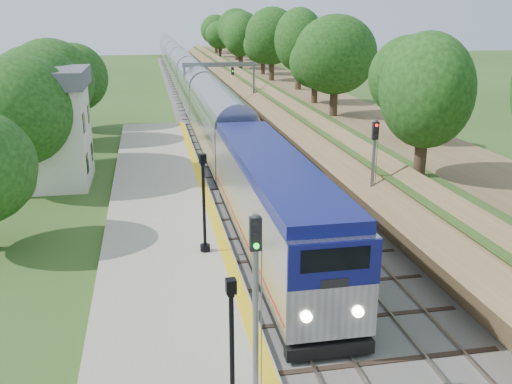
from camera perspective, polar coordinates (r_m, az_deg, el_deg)
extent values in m
cube|color=#4C4944|center=(72.17, -4.50, 8.26)|extent=(9.50, 170.00, 0.12)
cube|color=gray|center=(71.91, -6.68, 8.27)|extent=(0.08, 170.00, 0.16)
cube|color=gray|center=(72.02, -5.53, 8.32)|extent=(0.08, 170.00, 0.16)
cube|color=gray|center=(72.29, -3.48, 8.41)|extent=(0.08, 170.00, 0.16)
cube|color=gray|center=(72.49, -2.34, 8.45)|extent=(0.08, 170.00, 0.16)
cube|color=#A9A088|center=(29.16, -8.94, -5.76)|extent=(6.40, 68.00, 0.38)
cube|color=gold|center=(29.27, -3.36, -5.06)|extent=(0.55, 68.00, 0.01)
cube|color=brown|center=(73.58, 2.95, 9.60)|extent=(9.00, 170.00, 3.00)
cube|color=brown|center=(72.79, -0.08, 9.38)|extent=(4.47, 170.00, 4.54)
cylinder|color=#332316|center=(72.90, 1.81, 11.77)|extent=(0.60, 0.60, 2.62)
sphere|color=#14340E|center=(72.63, 1.84, 14.56)|extent=(5.70, 5.70, 5.70)
cylinder|color=#332316|center=(122.06, -3.40, 14.06)|extent=(0.60, 0.60, 2.62)
sphere|color=#14340E|center=(121.89, -3.43, 15.73)|extent=(5.70, 5.70, 5.70)
cube|color=silver|center=(42.46, -21.87, 5.11)|extent=(8.00, 6.00, 6.80)
cube|color=#53555A|center=(41.87, -22.49, 10.45)|extent=(8.60, 6.60, 1.20)
cube|color=black|center=(40.47, -16.50, 2.76)|extent=(0.05, 1.10, 1.30)
cube|color=black|center=(43.95, -16.09, 3.93)|extent=(0.05, 1.10, 1.30)
cube|color=black|center=(39.88, -16.85, 6.65)|extent=(0.05, 1.10, 1.30)
cube|color=black|center=(43.41, -16.40, 7.52)|extent=(0.05, 1.10, 1.30)
cylinder|color=slate|center=(66.50, -7.12, 10.04)|extent=(0.24, 0.24, 6.20)
cylinder|color=slate|center=(67.48, -0.22, 10.28)|extent=(0.24, 0.24, 6.20)
cube|color=slate|center=(66.57, -3.69, 12.61)|extent=(8.40, 0.25, 0.50)
cube|color=black|center=(66.23, -5.86, 11.88)|extent=(0.30, 0.20, 0.90)
cube|color=black|center=(66.69, -2.36, 11.99)|extent=(0.30, 0.20, 0.90)
cylinder|color=#332316|center=(38.78, -19.66, 0.94)|extent=(0.60, 0.60, 2.45)
sphere|color=#14340E|center=(38.02, -20.17, 5.75)|extent=(5.32, 5.32, 5.32)
cylinder|color=#332316|center=(54.20, -17.28, 5.68)|extent=(0.60, 0.60, 2.45)
sphere|color=#14340E|center=(53.67, -17.60, 9.16)|extent=(5.32, 5.32, 5.32)
cube|color=black|center=(28.67, 1.57, -5.07)|extent=(2.95, 18.46, 0.64)
cube|color=#B7BAC1|center=(27.92, 1.61, -1.02)|extent=(3.20, 19.23, 3.63)
cube|color=navy|center=(27.33, 1.64, 3.06)|extent=(3.08, 18.46, 0.47)
cube|color=navy|center=(18.89, 7.89, -7.24)|extent=(3.17, 0.10, 1.60)
cube|color=black|center=(18.76, 7.96, -6.70)|extent=(2.35, 0.06, 0.80)
cube|color=#AD1015|center=(28.33, 1.58, -3.37)|extent=(3.22, 18.85, 0.11)
cube|color=#B7BAC1|center=(47.99, -3.73, 6.38)|extent=(3.20, 21.37, 4.17)
cube|color=#B7BAC1|center=(69.57, -6.01, 9.79)|extent=(3.20, 21.37, 4.17)
cube|color=#B7BAC1|center=(91.33, -7.23, 11.57)|extent=(3.20, 21.37, 4.17)
cube|color=#B7BAC1|center=(113.17, -7.98, 12.67)|extent=(3.20, 21.37, 4.17)
cube|color=#B7BAC1|center=(135.05, -8.50, 13.41)|extent=(3.20, 21.37, 4.17)
cube|color=#B7BAC1|center=(156.96, -8.87, 13.94)|extent=(3.20, 21.37, 4.17)
cylinder|color=black|center=(16.52, -2.41, -16.04)|extent=(0.14, 0.14, 3.90)
cube|color=black|center=(15.44, -2.52, -9.38)|extent=(0.29, 0.29, 0.40)
cube|color=silver|center=(15.44, -2.52, -9.38)|extent=(0.21, 0.21, 0.30)
cylinder|color=black|center=(28.29, -5.11, -5.57)|extent=(0.49, 0.49, 0.33)
cylinder|color=black|center=(27.52, -5.23, -1.44)|extent=(0.15, 0.15, 4.31)
cube|color=black|center=(26.85, -5.37, 3.36)|extent=(0.36, 0.36, 0.44)
cube|color=silver|center=(26.85, -5.37, 3.36)|extent=(0.26, 0.26, 0.33)
cylinder|color=slate|center=(17.20, -0.05, -11.38)|extent=(0.18, 0.18, 5.84)
cube|color=black|center=(16.21, -0.05, -4.20)|extent=(0.34, 0.22, 1.01)
cylinder|color=#0CE526|center=(16.09, 0.04, -4.37)|extent=(0.16, 0.06, 0.16)
cylinder|color=slate|center=(31.91, 11.58, 1.75)|extent=(0.17, 0.17, 6.02)
cube|color=black|center=(31.35, 11.85, 6.02)|extent=(0.33, 0.21, 0.97)
cylinder|color=#FF0C0C|center=(31.24, 11.94, 5.98)|extent=(0.16, 0.06, 0.16)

